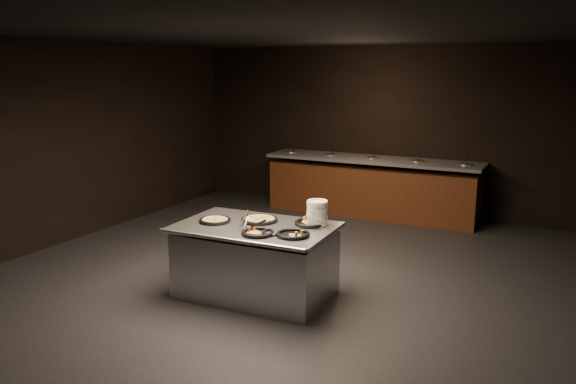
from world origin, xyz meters
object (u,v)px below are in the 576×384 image
pan_cheese_whole (260,219)px  pan_veggie_whole (215,220)px  serving_counter (256,262)px  plate_stack (317,213)px

pan_cheese_whole → pan_veggie_whole: bearing=-149.7°
serving_counter → pan_cheese_whole: size_ratio=4.22×
serving_counter → plate_stack: 0.88m
pan_veggie_whole → serving_counter: bearing=10.0°
pan_veggie_whole → plate_stack: bearing=19.7°
pan_veggie_whole → pan_cheese_whole: 0.50m
pan_veggie_whole → pan_cheese_whole: same height
plate_stack → pan_veggie_whole: bearing=-160.3°
plate_stack → pan_cheese_whole: bearing=-168.2°
pan_veggie_whole → pan_cheese_whole: (0.43, 0.25, 0.00)m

